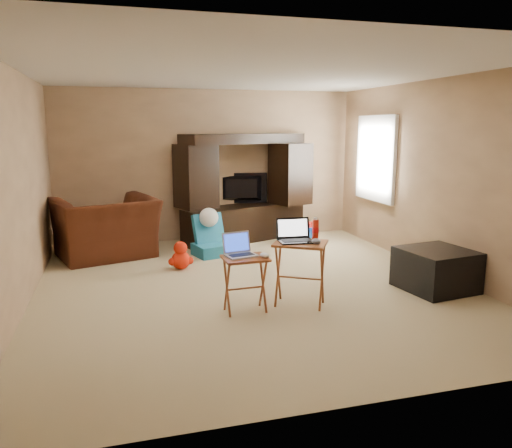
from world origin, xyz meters
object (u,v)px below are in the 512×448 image
object	(u,v)px
child_rocker	(211,235)
laptop_left	(241,245)
television	(241,189)
water_bottle	(315,230)
recliner	(106,228)
tray_table_left	(245,284)
plush_toy	(181,255)
mouse_left	(265,255)
push_toy	(302,232)
mouse_right	(316,241)
tray_table_right	(300,274)
ottoman	(436,270)
entertainment_center	(244,188)
laptop_right	(296,231)

from	to	relation	value
child_rocker	laptop_left	bearing A→B (deg)	-109.09
television	water_bottle	size ratio (longest dim) A/B	4.22
recliner	tray_table_left	size ratio (longest dim) A/B	2.31
plush_toy	television	bearing A→B (deg)	53.22
mouse_left	tray_table_left	bearing A→B (deg)	159.46
child_rocker	push_toy	size ratio (longest dim) A/B	1.24
recliner	mouse_right	distance (m)	3.53
laptop_left	mouse_left	xyz separation A→B (m)	(0.22, -0.10, -0.10)
push_toy	tray_table_right	distance (m)	2.96
ottoman	entertainment_center	bearing A→B (deg)	115.57
child_rocker	push_toy	bearing A→B (deg)	-1.64
television	recliner	size ratio (longest dim) A/B	0.67
plush_toy	ottoman	size ratio (longest dim) A/B	0.52
child_rocker	push_toy	xyz separation A→B (m)	(1.60, 0.42, -0.12)
ottoman	laptop_right	distance (m)	1.86
tray_table_right	tray_table_left	bearing A→B (deg)	-146.16
ottoman	child_rocker	bearing A→B (deg)	134.85
television	laptop_left	world-z (taller)	television
plush_toy	mouse_right	world-z (taller)	mouse_right
tray_table_left	laptop_right	distance (m)	0.78
laptop_right	water_bottle	bearing A→B (deg)	18.33
laptop_right	water_bottle	size ratio (longest dim) A/B	1.70
entertainment_center	mouse_right	bearing A→B (deg)	-112.97
laptop_left	water_bottle	distance (m)	0.85
mouse_left	ottoman	bearing A→B (deg)	4.26
tray_table_left	ottoman	bearing A→B (deg)	-0.30
laptop_right	water_bottle	xyz separation A→B (m)	(0.24, 0.06, -0.01)
push_toy	mouse_left	world-z (taller)	mouse_left
television	tray_table_left	bearing A→B (deg)	86.24
entertainment_center	water_bottle	world-z (taller)	entertainment_center
entertainment_center	mouse_left	world-z (taller)	entertainment_center
television	laptop_right	world-z (taller)	television
laptop_right	entertainment_center	bearing A→B (deg)	89.68
entertainment_center	laptop_left	distance (m)	3.34
child_rocker	laptop_left	world-z (taller)	laptop_left
entertainment_center	plush_toy	xyz separation A→B (m)	(-1.27, -1.49, -0.70)
tray_table_left	tray_table_right	xyz separation A→B (m)	(0.61, 0.03, 0.06)
laptop_left	laptop_right	size ratio (longest dim) A/B	0.84
push_toy	mouse_right	world-z (taller)	mouse_right
plush_toy	laptop_left	size ratio (longest dim) A/B	1.27
push_toy	tray_table_left	xyz separation A→B (m)	(-1.69, -2.78, 0.10)
plush_toy	laptop_right	bearing A→B (deg)	-59.42
plush_toy	mouse_right	bearing A→B (deg)	-57.46
television	tray_table_right	xyz separation A→B (m)	(-0.22, -3.44, -0.51)
television	laptop_left	distance (m)	3.54
tray_table_right	laptop_right	size ratio (longest dim) A/B	1.91
push_toy	water_bottle	xyz separation A→B (m)	(-0.88, -2.67, 0.61)
television	tray_table_right	world-z (taller)	television
recliner	ottoman	world-z (taller)	recliner
recliner	mouse_left	xyz separation A→B (m)	(1.59, -2.77, 0.17)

